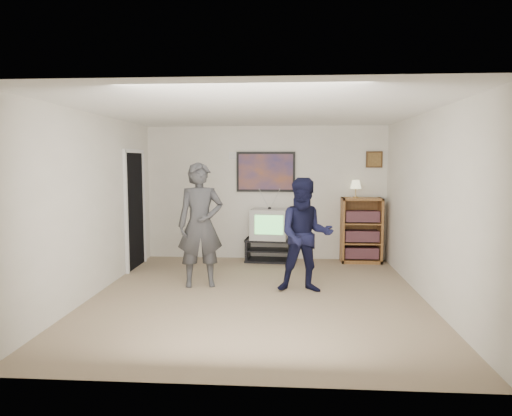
# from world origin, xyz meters

# --- Properties ---
(room_shell) EXTENTS (4.51, 5.00, 2.51)m
(room_shell) POSITION_xyz_m (0.00, 0.35, 1.25)
(room_shell) COLOR #786A4C
(room_shell) RESTS_ON ground
(media_stand) EXTENTS (0.88, 0.53, 0.42)m
(media_stand) POSITION_xyz_m (0.07, 2.23, 0.21)
(media_stand) COLOR black
(media_stand) RESTS_ON room_shell
(crt_television) EXTENTS (0.71, 0.62, 0.55)m
(crt_television) POSITION_xyz_m (0.08, 2.23, 0.70)
(crt_television) COLOR #AEAFA9
(crt_television) RESTS_ON media_stand
(bookshelf) EXTENTS (0.72, 0.41, 1.19)m
(bookshelf) POSITION_xyz_m (1.76, 2.28, 0.59)
(bookshelf) COLOR brown
(bookshelf) RESTS_ON room_shell
(table_lamp) EXTENTS (0.20, 0.20, 0.32)m
(table_lamp) POSITION_xyz_m (1.65, 2.29, 1.35)
(table_lamp) COLOR #FFFAC1
(table_lamp) RESTS_ON bookshelf
(person_tall) EXTENTS (0.75, 0.58, 1.83)m
(person_tall) POSITION_xyz_m (-0.87, 0.49, 0.91)
(person_tall) COLOR #343436
(person_tall) RESTS_ON room_shell
(person_short) EXTENTS (0.80, 0.63, 1.62)m
(person_short) POSITION_xyz_m (0.66, 0.30, 0.81)
(person_short) COLOR black
(person_short) RESTS_ON room_shell
(controller_left) EXTENTS (0.07, 0.13, 0.04)m
(controller_left) POSITION_xyz_m (-0.81, 0.73, 1.15)
(controller_left) COLOR white
(controller_left) RESTS_ON person_tall
(controller_right) EXTENTS (0.06, 0.12, 0.03)m
(controller_right) POSITION_xyz_m (0.61, 0.52, 1.10)
(controller_right) COLOR white
(controller_right) RESTS_ON person_short
(poster) EXTENTS (1.10, 0.03, 0.75)m
(poster) POSITION_xyz_m (0.00, 2.48, 1.65)
(poster) COLOR black
(poster) RESTS_ON room_shell
(air_vent) EXTENTS (0.28, 0.02, 0.14)m
(air_vent) POSITION_xyz_m (-0.55, 2.48, 1.95)
(air_vent) COLOR white
(air_vent) RESTS_ON room_shell
(small_picture) EXTENTS (0.30, 0.03, 0.30)m
(small_picture) POSITION_xyz_m (2.00, 2.48, 1.88)
(small_picture) COLOR #2F210F
(small_picture) RESTS_ON room_shell
(doorway) EXTENTS (0.03, 0.85, 2.00)m
(doorway) POSITION_xyz_m (-2.23, 1.60, 1.00)
(doorway) COLOR black
(doorway) RESTS_ON room_shell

